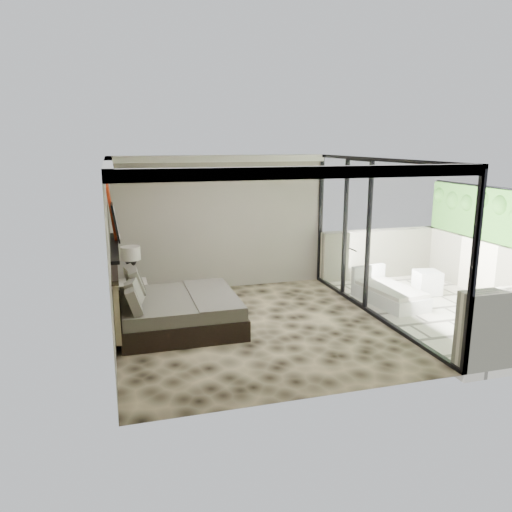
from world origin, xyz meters
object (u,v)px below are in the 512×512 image
object	(u,v)px
nightstand	(132,294)
table_lamp	(131,259)
ottoman	(427,282)
lounger	(388,293)
bed	(173,309)

from	to	relation	value
nightstand	table_lamp	distance (m)	0.66
ottoman	lounger	distance (m)	1.14
bed	table_lamp	size ratio (longest dim) A/B	3.06
nightstand	lounger	size ratio (longest dim) A/B	0.35
bed	ottoman	world-z (taller)	bed
ottoman	lounger	world-z (taller)	lounger
lounger	ottoman	bearing A→B (deg)	8.93
table_lamp	ottoman	bearing A→B (deg)	-7.17
bed	lounger	distance (m)	4.20
ottoman	table_lamp	bearing A→B (deg)	172.83
table_lamp	ottoman	size ratio (longest dim) A/B	1.39
nightstand	table_lamp	bearing A→B (deg)	70.49
nightstand	ottoman	bearing A→B (deg)	-8.89
bed	nightstand	world-z (taller)	bed
bed	nightstand	xyz separation A→B (m)	(-0.62, 1.23, -0.05)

